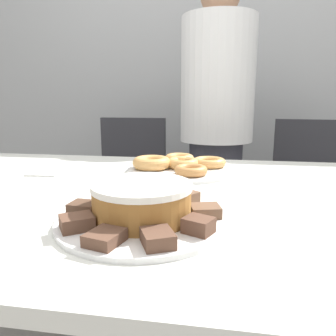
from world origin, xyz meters
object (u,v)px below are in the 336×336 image
object	(u,v)px
office_chair_left	(128,201)
plate_donuts	(183,169)
frosted_cake	(142,201)
napkin	(45,173)
office_chair_right	(310,210)
person_standing	(216,131)
plate_cake	(142,221)

from	to	relation	value
office_chair_left	plate_donuts	world-z (taller)	office_chair_left
frosted_cake	napkin	bearing A→B (deg)	138.30
office_chair_right	napkin	size ratio (longest dim) A/B	8.49
person_standing	plate_donuts	bearing A→B (deg)	-98.07
person_standing	frosted_cake	xyz separation A→B (m)	(-0.12, -1.18, -0.02)
office_chair_left	napkin	xyz separation A→B (m)	(-0.03, -0.81, 0.35)
napkin	plate_cake	bearing A→B (deg)	-41.70
office_chair_left	napkin	bearing A→B (deg)	-91.77
office_chair_left	plate_donuts	bearing A→B (deg)	-59.03
office_chair_right	frosted_cake	xyz separation A→B (m)	(-0.63, -1.17, 0.39)
plate_donuts	napkin	distance (m)	0.45
office_chair_left	person_standing	bearing A→B (deg)	1.57
frosted_cake	office_chair_left	bearing A→B (deg)	107.86
office_chair_right	plate_donuts	size ratio (longest dim) A/B	2.40
plate_cake	napkin	bearing A→B (deg)	138.30
office_chair_right	napkin	distance (m)	1.36
office_chair_left	frosted_cake	size ratio (longest dim) A/B	4.61
frosted_cake	person_standing	bearing A→B (deg)	84.13
person_standing	office_chair_right	world-z (taller)	person_standing
person_standing	plate_donuts	xyz separation A→B (m)	(-0.10, -0.69, -0.07)
office_chair_right	frosted_cake	world-z (taller)	office_chair_right
frosted_cake	plate_cake	bearing A→B (deg)	0.00
office_chair_left	plate_donuts	size ratio (longest dim) A/B	2.40
person_standing	plate_donuts	distance (m)	0.70
office_chair_left	plate_donuts	distance (m)	0.87
person_standing	office_chair_left	world-z (taller)	person_standing
plate_cake	frosted_cake	xyz separation A→B (m)	(-0.00, 0.00, 0.04)
person_standing	office_chair_right	distance (m)	0.65
person_standing	office_chair_right	size ratio (longest dim) A/B	1.79
person_standing	office_chair_left	xyz separation A→B (m)	(-0.50, -0.01, -0.41)
frosted_cake	napkin	size ratio (longest dim) A/B	1.84
person_standing	frosted_cake	world-z (taller)	person_standing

